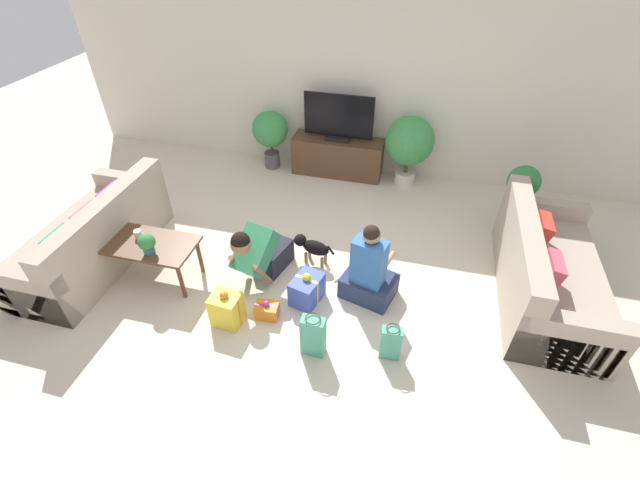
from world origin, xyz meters
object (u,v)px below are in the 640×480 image
person_sitting (369,273)px  mug (138,234)px  person_kneeling (260,253)px  gift_box_a (267,310)px  potted_plant_back_left (270,132)px  sofa_right (545,273)px  coffee_table (149,247)px  tv (339,120)px  sofa_left (92,239)px  potted_plant_back_right (409,143)px  gift_box_b (227,309)px  dog (312,246)px  tv_console (337,157)px  gift_bag_a (391,343)px  gift_bag_b (313,336)px  potted_plant_corner_right (522,188)px  gift_box_c (307,289)px  tabletop_plant (147,243)px

person_sitting → mug: person_sitting is taller
person_kneeling → gift_box_a: (0.24, -0.51, -0.27)m
potted_plant_back_left → person_sitting: size_ratio=0.94×
sofa_right → coffee_table: (-3.99, -0.76, 0.12)m
sofa_right → tv: (-2.58, 1.90, 0.54)m
potted_plant_back_left → mug: potted_plant_back_left is taller
sofa_left → sofa_right: 4.83m
person_kneeling → tv: bearing=97.2°
potted_plant_back_right → gift_box_b: (-1.40, -3.01, -0.47)m
sofa_left → dog: sofa_left is taller
potted_plant_back_right → person_kneeling: size_ratio=1.22×
potted_plant_back_right → tv_console: bearing=177.1°
person_kneeling → gift_box_a: 0.63m
coffee_table → person_sitting: 2.29m
tv → potted_plant_back_right: bearing=-2.9°
gift_bag_a → mug: mug is taller
sofa_right → tv: size_ratio=1.97×
sofa_right → coffee_table: 4.07m
potted_plant_back_left → gift_bag_b: (1.50, -3.15, -0.35)m
sofa_left → person_sitting: bearing=93.7°
person_sitting → gift_box_b: size_ratio=2.28×
dog → potted_plant_corner_right: bearing=133.6°
potted_plant_back_left → potted_plant_back_right: size_ratio=0.87×
sofa_right → tv_console: 3.20m
person_kneeling → mug: 1.28m
dog → tv_console: bearing=-163.8°
coffee_table → sofa_right: bearing=10.8°
gift_box_c → gift_bag_a: 1.03m
sofa_right → tabletop_plant: sofa_right is taller
gift_box_b → potted_plant_back_left: bearing=101.3°
potted_plant_corner_right → gift_box_c: 2.97m
tv_console → gift_bag_b: size_ratio=2.83×
sofa_right → gift_box_c: (-2.31, -0.69, -0.14)m
potted_plant_back_left → dog: potted_plant_back_left is taller
potted_plant_back_right → gift_bag_a: (0.17, -3.02, -0.46)m
mug → gift_bag_a: bearing=-9.6°
coffee_table → potted_plant_back_left: bearing=81.0°
potted_plant_corner_right → person_kneeling: (-2.73, -1.80, -0.13)m
dog → gift_bag_b: (0.34, -1.19, 0.00)m
tv_console → sofa_left: bearing=-130.6°
dog → gift_bag_a: gift_bag_a is taller
coffee_table → gift_box_c: size_ratio=2.51×
gift_bag_b → gift_box_b: bearing=171.3°
person_kneeling → dog: (0.45, 0.38, -0.13)m
tv → potted_plant_back_left: (-1.00, -0.05, -0.26)m
potted_plant_back_right → person_sitting: 2.35m
tv → tabletop_plant: size_ratio=4.37×
potted_plant_back_right → tabletop_plant: size_ratio=4.49×
gift_bag_a → tabletop_plant: (-2.48, 0.27, 0.42)m
potted_plant_back_left → person_kneeling: size_ratio=1.06×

